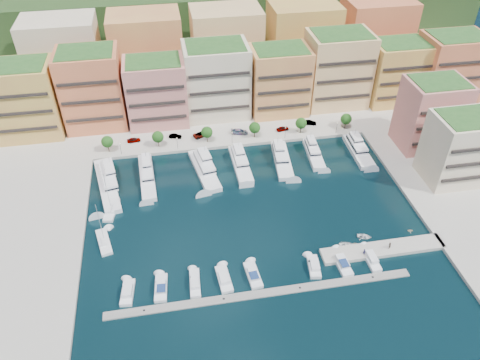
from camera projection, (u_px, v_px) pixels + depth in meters
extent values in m
plane|color=black|center=(250.00, 207.00, 131.62)|extent=(400.00, 400.00, 0.00)
cube|color=#9E998E|center=(219.00, 101.00, 179.37)|extent=(220.00, 64.00, 2.00)
cube|color=#9E998E|center=(468.00, 200.00, 133.93)|extent=(34.00, 76.00, 2.00)
cube|color=#9E998E|center=(13.00, 257.00, 116.98)|extent=(34.00, 76.00, 2.00)
cube|color=#193515|center=(205.00, 51.00, 216.34)|extent=(240.00, 40.00, 58.00)
cube|color=gray|center=(262.00, 294.00, 108.10)|extent=(72.00, 2.20, 0.35)
cube|color=#9E998E|center=(382.00, 250.00, 118.77)|extent=(32.00, 5.00, 2.00)
cube|color=#C18146|center=(24.00, 101.00, 153.00)|extent=(22.00, 16.00, 24.00)
cube|color=black|center=(19.00, 113.00, 146.65)|extent=(20.24, 0.50, 0.90)
cube|color=#245321|center=(12.00, 65.00, 145.28)|extent=(19.36, 14.08, 0.80)
cube|color=#DC7549|center=(93.00, 90.00, 156.93)|extent=(20.00, 16.00, 26.00)
cube|color=black|center=(91.00, 102.00, 150.58)|extent=(18.40, 0.50, 0.90)
cube|color=#245321|center=(84.00, 52.00, 148.58)|extent=(17.60, 14.08, 0.80)
cube|color=tan|center=(157.00, 93.00, 159.51)|extent=(20.00, 15.00, 22.00)
cube|color=black|center=(157.00, 104.00, 153.54)|extent=(18.40, 0.50, 0.90)
cube|color=#245321|center=(153.00, 61.00, 152.41)|extent=(17.60, 13.20, 0.80)
cube|color=beige|center=(217.00, 81.00, 162.99)|extent=(22.00, 16.00, 25.00)
cube|color=black|center=(220.00, 92.00, 156.63)|extent=(20.24, 0.50, 0.90)
cube|color=#245321|center=(215.00, 46.00, 154.95)|extent=(19.36, 14.08, 0.80)
cube|color=#E2A954|center=(279.00, 81.00, 165.08)|extent=(20.00, 15.00, 23.00)
cube|color=black|center=(284.00, 91.00, 159.11)|extent=(18.40, 0.50, 0.90)
cube|color=#245321|center=(281.00, 49.00, 157.66)|extent=(17.60, 13.20, 0.80)
cube|color=#EEC07E|center=(337.00, 70.00, 168.69)|extent=(22.00, 16.00, 26.00)
cube|color=black|center=(345.00, 80.00, 162.34)|extent=(20.24, 0.50, 0.90)
cube|color=#245321|center=(342.00, 34.00, 160.35)|extent=(19.36, 14.08, 0.80)
cube|color=#C18146|center=(396.00, 73.00, 171.41)|extent=(20.00, 15.00, 22.00)
cube|color=black|center=(405.00, 82.00, 165.44)|extent=(18.40, 0.50, 0.90)
cube|color=#245321|center=(402.00, 43.00, 164.31)|extent=(17.60, 13.20, 0.80)
cube|color=#DC7549|center=(449.00, 69.00, 171.98)|extent=(22.00, 16.00, 24.00)
cube|color=black|center=(461.00, 79.00, 165.62)|extent=(20.24, 0.50, 0.90)
cube|color=#245321|center=(459.00, 36.00, 164.25)|extent=(19.36, 14.08, 0.80)
cube|color=tan|center=(430.00, 115.00, 148.03)|extent=(18.00, 14.00, 22.00)
cube|color=black|center=(442.00, 127.00, 142.44)|extent=(16.56, 0.50, 0.90)
cube|color=#245321|center=(440.00, 82.00, 140.92)|extent=(15.84, 12.32, 0.80)
cube|color=beige|center=(460.00, 149.00, 134.78)|extent=(18.00, 14.00, 20.00)
cube|color=black|center=(474.00, 164.00, 129.20)|extent=(16.56, 0.50, 0.90)
cube|color=#245321|center=(471.00, 118.00, 128.31)|extent=(15.84, 12.32, 0.80)
cube|color=beige|center=(65.00, 59.00, 171.13)|extent=(26.00, 18.00, 30.00)
cube|color=#E2A954|center=(148.00, 54.00, 175.23)|extent=(26.00, 18.00, 30.00)
cube|color=#EEC07E|center=(227.00, 48.00, 179.33)|extent=(26.00, 18.00, 30.00)
cube|color=#C18146|center=(302.00, 43.00, 183.43)|extent=(26.00, 18.00, 30.00)
cube|color=#DC7549|center=(374.00, 37.00, 187.54)|extent=(26.00, 18.00, 30.00)
cylinder|color=#473323|center=(108.00, 148.00, 150.39)|extent=(0.24, 0.24, 3.00)
sphere|color=#1D4012|center=(107.00, 142.00, 148.99)|extent=(3.80, 3.80, 3.80)
cylinder|color=#473323|center=(159.00, 143.00, 152.58)|extent=(0.24, 0.24, 3.00)
sphere|color=#1D4012|center=(158.00, 137.00, 151.18)|extent=(3.80, 3.80, 3.80)
cylinder|color=#473323|center=(207.00, 138.00, 154.77)|extent=(0.24, 0.24, 3.00)
sphere|color=#1D4012|center=(207.00, 132.00, 153.37)|extent=(3.80, 3.80, 3.80)
cylinder|color=#473323|center=(254.00, 133.00, 156.96)|extent=(0.24, 0.24, 3.00)
sphere|color=#1D4012|center=(255.00, 128.00, 155.55)|extent=(3.80, 3.80, 3.80)
cylinder|color=#473323|center=(300.00, 129.00, 159.14)|extent=(0.24, 0.24, 3.00)
sphere|color=#1D4012|center=(301.00, 123.00, 157.74)|extent=(3.80, 3.80, 3.80)
cylinder|color=#473323|center=(345.00, 125.00, 161.33)|extent=(0.24, 0.24, 3.00)
sphere|color=#1D4012|center=(346.00, 119.00, 159.93)|extent=(3.80, 3.80, 3.80)
cylinder|color=black|center=(121.00, 149.00, 148.86)|extent=(0.10, 0.10, 4.00)
sphere|color=#FFF2CC|center=(120.00, 144.00, 147.58)|extent=(0.30, 0.30, 0.30)
cylinder|color=black|center=(177.00, 144.00, 151.32)|extent=(0.10, 0.10, 4.00)
sphere|color=#FFF2CC|center=(177.00, 138.00, 150.04)|extent=(0.30, 0.30, 0.30)
cylinder|color=black|center=(232.00, 138.00, 153.78)|extent=(0.10, 0.10, 4.00)
sphere|color=#FFF2CC|center=(232.00, 133.00, 152.50)|extent=(0.30, 0.30, 0.30)
cylinder|color=black|center=(285.00, 133.00, 156.24)|extent=(0.10, 0.10, 4.00)
sphere|color=#FFF2CC|center=(286.00, 128.00, 154.96)|extent=(0.30, 0.30, 0.30)
cylinder|color=black|center=(337.00, 128.00, 158.70)|extent=(0.10, 0.10, 4.00)
sphere|color=#FFF2CC|center=(337.00, 123.00, 157.43)|extent=(0.30, 0.30, 0.30)
cube|color=white|center=(108.00, 186.00, 138.40)|extent=(9.21, 26.07, 2.30)
cube|color=white|center=(107.00, 176.00, 139.10)|extent=(6.30, 14.56, 1.80)
cube|color=black|center=(107.00, 176.00, 139.10)|extent=(6.37, 14.63, 0.55)
cube|color=white|center=(106.00, 167.00, 139.68)|extent=(4.14, 8.07, 1.40)
cylinder|color=#B2B2B7|center=(105.00, 160.00, 139.87)|extent=(0.14, 0.14, 1.80)
cube|color=white|center=(147.00, 178.00, 141.37)|extent=(5.17, 22.26, 2.30)
cube|color=white|center=(146.00, 169.00, 141.79)|extent=(3.96, 12.30, 1.80)
cube|color=black|center=(146.00, 169.00, 141.79)|extent=(4.02, 12.36, 0.55)
cube|color=white|center=(146.00, 161.00, 142.16)|extent=(2.79, 6.74, 1.40)
cylinder|color=#B2B2B7|center=(145.00, 154.00, 142.18)|extent=(0.14, 0.14, 1.80)
cube|color=black|center=(147.00, 179.00, 141.65)|extent=(5.23, 22.31, 0.35)
cube|color=white|center=(204.00, 171.00, 144.03)|extent=(8.32, 21.87, 2.30)
cube|color=white|center=(203.00, 162.00, 144.40)|extent=(5.89, 12.25, 1.80)
cube|color=black|center=(203.00, 162.00, 144.40)|extent=(5.96, 12.31, 0.55)
cube|color=white|center=(202.00, 155.00, 144.72)|extent=(3.95, 6.80, 1.40)
cylinder|color=#B2B2B7|center=(202.00, 148.00, 144.71)|extent=(0.14, 0.14, 1.80)
cube|color=white|center=(241.00, 165.00, 146.42)|extent=(4.86, 19.32, 2.30)
cube|color=white|center=(240.00, 157.00, 146.63)|extent=(3.90, 10.65, 1.80)
cube|color=black|center=(240.00, 157.00, 146.63)|extent=(3.96, 10.71, 0.55)
cube|color=white|center=(239.00, 150.00, 146.82)|extent=(2.82, 5.82, 1.40)
cylinder|color=#B2B2B7|center=(238.00, 143.00, 146.71)|extent=(0.14, 0.14, 1.80)
cube|color=white|center=(282.00, 161.00, 148.11)|extent=(6.68, 19.98, 2.30)
cube|color=white|center=(281.00, 153.00, 148.34)|extent=(4.94, 11.12, 1.80)
cube|color=black|center=(281.00, 153.00, 148.34)|extent=(5.01, 11.19, 0.55)
cube|color=white|center=(280.00, 146.00, 148.55)|extent=(3.41, 6.14, 1.40)
cylinder|color=#B2B2B7|center=(279.00, 140.00, 148.46)|extent=(0.14, 0.14, 1.80)
cube|color=black|center=(282.00, 163.00, 148.39)|extent=(6.73, 20.04, 0.35)
cube|color=white|center=(314.00, 155.00, 150.76)|extent=(5.19, 16.83, 2.30)
cube|color=white|center=(313.00, 147.00, 150.76)|extent=(3.93, 9.33, 1.80)
cube|color=black|center=(313.00, 147.00, 150.76)|extent=(3.99, 9.40, 0.55)
cube|color=white|center=(312.00, 141.00, 150.79)|extent=(2.75, 5.14, 1.40)
cylinder|color=#B2B2B7|center=(312.00, 135.00, 150.56)|extent=(0.14, 0.14, 1.80)
cube|color=white|center=(358.00, 152.00, 152.04)|extent=(5.39, 18.64, 2.30)
cube|color=white|center=(357.00, 144.00, 152.19)|extent=(4.28, 10.29, 1.80)
cube|color=black|center=(357.00, 144.00, 152.19)|extent=(4.34, 10.35, 0.55)
cube|color=white|center=(356.00, 137.00, 152.34)|extent=(3.08, 5.63, 1.40)
cylinder|color=#B2B2B7|center=(356.00, 131.00, 152.19)|extent=(0.14, 0.14, 1.80)
cube|color=white|center=(128.00, 293.00, 107.99)|extent=(3.56, 7.61, 1.40)
cube|color=white|center=(127.00, 291.00, 106.90)|extent=(2.52, 3.75, 1.10)
cube|color=black|center=(127.00, 286.00, 108.19)|extent=(1.96, 0.33, 0.55)
cube|color=white|center=(161.00, 288.00, 109.04)|extent=(3.45, 8.06, 1.40)
cube|color=white|center=(161.00, 286.00, 107.93)|extent=(2.50, 3.94, 1.10)
cube|color=black|center=(160.00, 282.00, 109.29)|extent=(2.04, 0.26, 0.55)
cube|color=navy|center=(161.00, 288.00, 106.77)|extent=(2.16, 2.51, 0.12)
cube|color=white|center=(195.00, 284.00, 110.12)|extent=(2.84, 8.44, 1.40)
cube|color=white|center=(195.00, 282.00, 108.99)|extent=(2.08, 4.09, 1.10)
cube|color=black|center=(194.00, 277.00, 110.43)|extent=(1.72, 0.19, 0.55)
cube|color=white|center=(224.00, 280.00, 111.07)|extent=(3.46, 8.18, 1.40)
cube|color=white|center=(224.00, 277.00, 109.95)|extent=(2.51, 3.99, 1.10)
cube|color=black|center=(223.00, 273.00, 111.34)|extent=(2.05, 0.26, 0.55)
cube|color=white|center=(253.00, 276.00, 112.03)|extent=(3.48, 8.20, 1.40)
cube|color=white|center=(253.00, 273.00, 110.92)|extent=(2.52, 4.00, 1.10)
cube|color=black|center=(252.00, 269.00, 112.30)|extent=(2.05, 0.26, 0.55)
cube|color=navy|center=(254.00, 275.00, 109.74)|extent=(2.18, 2.55, 0.12)
cube|color=white|center=(314.00, 267.00, 114.10)|extent=(3.57, 7.40, 1.40)
cube|color=white|center=(315.00, 265.00, 113.02)|extent=(2.49, 3.66, 1.10)
cube|color=black|center=(313.00, 261.00, 114.27)|extent=(1.88, 0.36, 0.55)
cube|color=white|center=(341.00, 263.00, 115.07)|extent=(3.26, 8.88, 1.40)
cube|color=white|center=(343.00, 261.00, 113.92)|extent=(2.39, 4.31, 1.10)
cube|color=black|center=(340.00, 257.00, 115.42)|extent=(1.99, 0.22, 0.55)
cube|color=navy|center=(345.00, 263.00, 112.67)|extent=(2.08, 2.73, 0.12)
cube|color=white|center=(370.00, 259.00, 116.10)|extent=(2.57, 8.44, 1.40)
cube|color=white|center=(372.00, 257.00, 114.97)|extent=(1.97, 4.06, 1.10)
cube|color=black|center=(369.00, 253.00, 116.42)|extent=(1.76, 0.13, 0.55)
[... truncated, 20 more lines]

